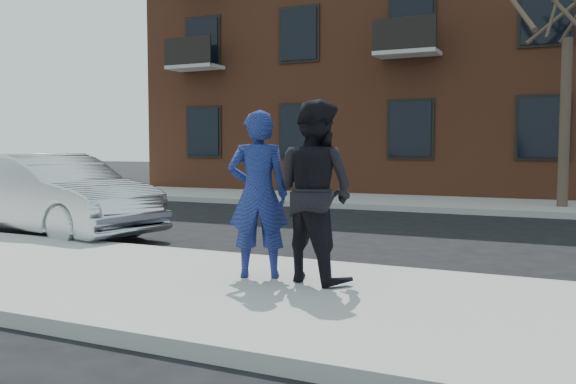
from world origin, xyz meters
The scene contains 9 objects.
ground centered at (0.00, 0.00, 0.00)m, with size 100.00×100.00×0.00m, color black.
near_sidewalk centered at (0.00, -0.25, 0.07)m, with size 50.00×3.50×0.15m, color #999691.
near_curb centered at (0.00, 1.55, 0.07)m, with size 50.00×0.10×0.15m, color #999691.
far_sidewalk centered at (0.00, 11.25, 0.07)m, with size 50.00×3.50×0.15m, color #999691.
far_curb centered at (0.00, 9.45, 0.07)m, with size 50.00×0.10×0.15m, color #999691.
apartment_building centered at (2.00, 18.00, 6.16)m, with size 24.30×10.30×12.30m.
silver_sedan centered at (-3.95, 2.47, 0.76)m, with size 1.61×4.63×1.52m, color #B7BABF.
man_hoodie centered at (1.50, 0.30, 1.10)m, with size 0.82×0.70×1.91m.
man_peacoat centered at (2.17, 0.40, 1.16)m, with size 1.17×1.04×2.01m.
Camera 1 is at (4.77, -5.82, 1.64)m, focal length 38.00 mm.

